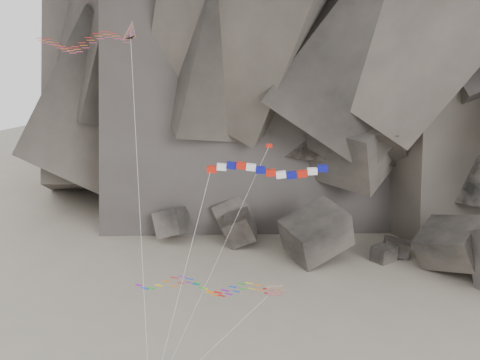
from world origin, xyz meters
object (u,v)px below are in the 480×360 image
(delta_kite, at_px, (78,41))
(pennant_kite, at_px, (244,201))
(parafoil_kite, at_px, (197,285))
(banner_kite, at_px, (266,171))

(delta_kite, relative_size, pennant_kite, 1.51)
(delta_kite, relative_size, parafoil_kite, 2.11)
(banner_kite, bearing_deg, parafoil_kite, -179.36)
(delta_kite, distance_m, parafoil_kite, 24.82)
(delta_kite, bearing_deg, parafoil_kite, -4.16)
(delta_kite, height_order, banner_kite, delta_kite)
(delta_kite, height_order, pennant_kite, delta_kite)
(pennant_kite, bearing_deg, parafoil_kite, -149.41)
(parafoil_kite, distance_m, pennant_kite, 8.62)
(banner_kite, distance_m, parafoil_kite, 12.07)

